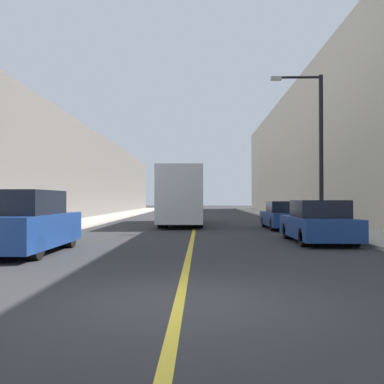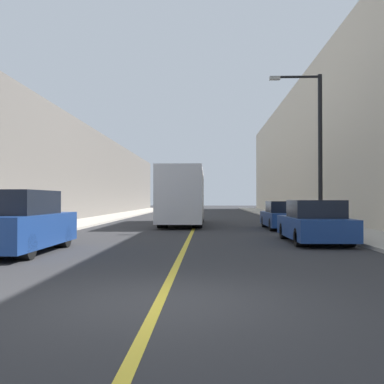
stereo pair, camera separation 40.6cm
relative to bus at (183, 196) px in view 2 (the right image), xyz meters
name	(u,v)px [view 2 (the right image)]	position (x,y,z in m)	size (l,w,h in m)	color
ground_plane	(159,303)	(0.75, -20.37, -1.76)	(200.00, 200.00, 0.00)	#2D2D30
sidewalk_left	(112,217)	(-6.40, 9.63, -1.70)	(2.86, 72.00, 0.12)	#B2AA9E
sidewalk_right	(287,217)	(7.91, 9.63, -1.70)	(2.86, 72.00, 0.12)	#B2AA9E
building_row_left	(71,174)	(-9.83, 9.63, 1.90)	(4.00, 72.00, 7.32)	#66605B
building_row_right	(329,145)	(11.34, 9.63, 4.17)	(4.00, 72.00, 11.85)	beige
road_center_line	(199,218)	(0.75, 9.63, -1.76)	(0.16, 72.00, 0.01)	gold
bus	(183,196)	(0.00, 0.00, 0.00)	(2.40, 10.18, 3.30)	silver
parked_suv_left	(19,224)	(-3.92, -14.40, -0.92)	(1.90, 4.78, 1.80)	navy
car_right_near	(314,224)	(5.26, -11.06, -1.08)	(1.89, 4.64, 1.51)	navy
car_right_mid	(283,216)	(5.36, -3.86, -1.11)	(1.78, 4.77, 1.44)	navy
street_lamp_right	(316,141)	(6.57, -5.82, 2.53)	(2.47, 0.24, 7.31)	black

